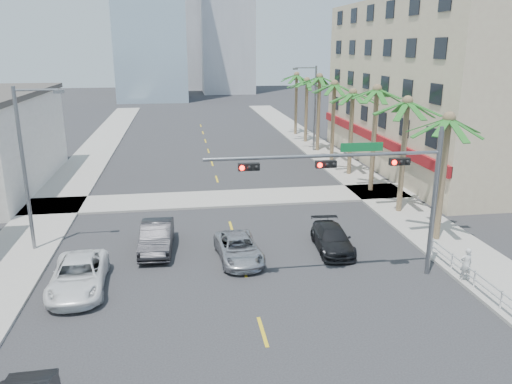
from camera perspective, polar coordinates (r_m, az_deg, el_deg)
The scene contains 22 objects.
sidewalk_right at distance 38.04m, azimuth 14.79°, elevation -0.81°, with size 4.00×120.00×0.15m, color gray.
sidewalk_left at distance 36.16m, azimuth -22.82°, elevation -2.47°, with size 4.00×120.00×0.15m, color gray.
sidewalk_cross at distance 37.02m, azimuth -3.80°, elevation -0.76°, with size 80.00×4.00×0.15m, color gray.
building_right at distance 50.04m, azimuth 21.62°, elevation 11.28°, with size 15.25×28.00×15.00m.
tower_far_center at distance 138.63m, azimuth -9.28°, elevation 20.32°, with size 16.00×16.00×42.00m, color #ADADB2.
traffic_signal_mast at distance 23.67m, azimuth 13.16°, elevation 1.51°, with size 11.12×0.54×7.20m.
palm_tree_0 at distance 29.39m, azimuth 21.18°, elevation 7.70°, with size 4.80×4.80×7.80m.
palm_tree_1 at distance 33.92m, azimuth 16.93°, elevation 9.71°, with size 4.80×4.80×8.16m.
palm_tree_2 at distance 38.63m, azimuth 13.67°, elevation 11.20°, with size 4.80×4.80×8.52m.
palm_tree_3 at distance 43.53m, azimuth 11.02°, elevation 10.97°, with size 4.80×4.80×7.80m.
palm_tree_4 at distance 48.42m, azimuth 8.97°, elevation 12.00°, with size 4.80×4.80×8.16m.
palm_tree_5 at distance 53.37m, azimuth 7.28°, elevation 12.83°, with size 4.80×4.80×8.52m.
palm_tree_6 at distance 58.43m, azimuth 5.85°, elevation 12.48°, with size 4.80×4.80×7.80m.
palm_tree_7 at distance 63.44m, azimuth 4.67°, elevation 13.13°, with size 4.80×4.80×8.16m.
streetlight_left at distance 29.04m, azimuth -24.69°, elevation 3.14°, with size 2.55×0.25×9.00m.
streetlight_right at distance 53.44m, azimuth 6.55°, elevation 9.92°, with size 2.55×0.25×9.00m.
guardrail at distance 25.52m, azimuth 23.73°, elevation -8.88°, with size 0.08×8.08×1.00m.
car_parked_far at distance 24.83m, azimuth -19.64°, elevation -8.99°, with size 2.40×5.21×1.45m, color white.
car_lane_left at distance 28.26m, azimuth -11.28°, elevation -5.05°, with size 1.67×4.80×1.58m, color black.
car_lane_center at distance 26.59m, azimuth -2.00°, elevation -6.47°, with size 2.13×4.62×1.28m, color #B0B0B5.
car_lane_right at distance 28.15m, azimuth 8.70°, elevation -5.30°, with size 1.84×4.52×1.31m, color black.
pedestrian at distance 26.01m, azimuth 22.88°, elevation -7.60°, with size 0.59×0.39×1.63m, color silver.
Camera 1 is at (-2.91, -13.26, 10.96)m, focal length 35.00 mm.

